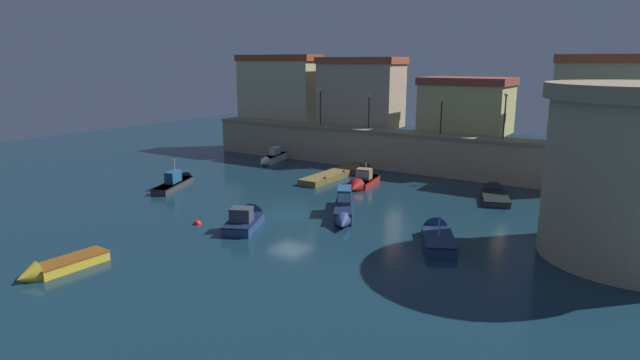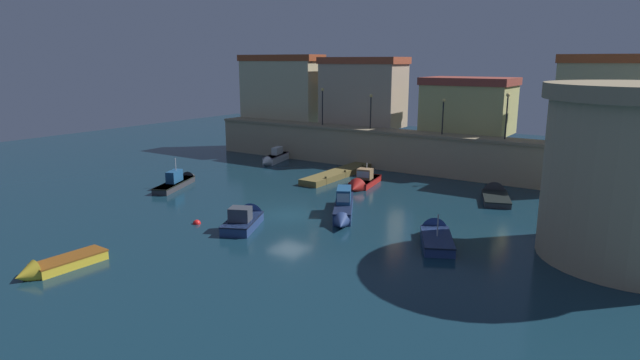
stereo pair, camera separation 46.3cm
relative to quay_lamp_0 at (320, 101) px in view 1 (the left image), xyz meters
name	(u,v)px [view 1 (the left image)]	position (x,y,z in m)	size (l,w,h in m)	color
ground_plane	(290,215)	(9.27, -18.23, -6.25)	(101.84, 101.84, 0.00)	#112D3D
quay_wall	(401,150)	(9.27, 0.00, -4.36)	(43.86, 2.81, 3.75)	tan
old_town_backdrop	(413,95)	(8.75, 3.55, 0.70)	(41.02, 5.85, 7.44)	#C3B78E
pier_dock	(336,174)	(5.61, -6.06, -5.98)	(1.83, 9.61, 0.70)	brown
quay_lamp_0	(320,101)	(0.00, 0.00, 0.00)	(0.32, 0.32, 3.80)	black
quay_lamp_1	(369,106)	(5.66, 0.00, -0.24)	(0.32, 0.32, 3.38)	black
quay_lamp_2	(441,110)	(13.04, 0.00, -0.33)	(0.32, 0.32, 3.23)	black
quay_lamp_3	(505,109)	(18.64, 0.00, 0.06)	(0.32, 0.32, 3.90)	black
moored_boat_0	(361,182)	(9.42, -8.32, -5.86)	(2.39, 5.38, 2.29)	red
moored_boat_1	(437,234)	(19.50, -17.56, -5.95)	(3.72, 5.34, 2.35)	navy
moored_boat_2	(247,219)	(8.27, -21.53, -5.82)	(3.52, 5.09, 1.97)	navy
moored_boat_3	(57,267)	(5.39, -32.60, -5.96)	(1.51, 4.55, 1.26)	gold
moored_boat_4	(178,181)	(-3.70, -16.36, -5.85)	(3.70, 6.64, 2.81)	#333338
moored_boat_5	(272,158)	(-3.40, -3.94, -5.76)	(2.29, 5.38, 1.65)	white
moored_boat_6	(494,195)	(19.70, -5.91, -6.00)	(3.40, 5.31, 1.73)	#333338
moored_boat_7	(344,207)	(12.47, -16.41, -5.64)	(4.45, 6.91, 1.95)	navy
mooring_buoy_0	(197,224)	(5.45, -23.12, -6.25)	(0.52, 0.52, 0.52)	red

